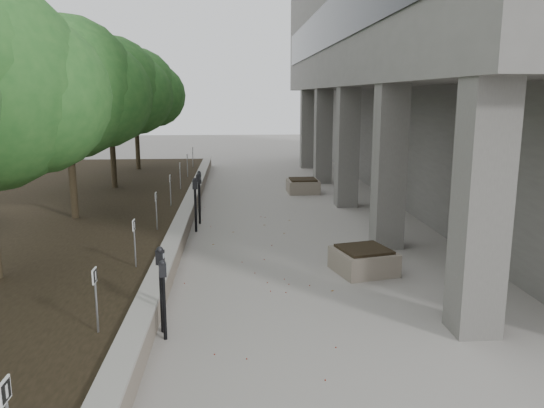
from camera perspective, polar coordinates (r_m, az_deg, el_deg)
name	(u,v)px	position (r m, az deg, el deg)	size (l,w,h in m)	color
ground	(264,370)	(7.78, -0.86, -17.18)	(90.00, 90.00, 0.00)	gray
retaining_wall	(187,214)	(16.26, -9.02, -1.02)	(0.39, 26.00, 0.50)	gray
planting_bed	(62,217)	(17.00, -21.44, -1.31)	(7.00, 26.00, 0.40)	black
crabapple_tree_3	(68,118)	(15.48, -20.84, 8.49)	(4.60, 4.00, 5.44)	#265D23
crabapple_tree_4	(110,113)	(20.32, -16.78, 9.29)	(4.60, 4.00, 5.44)	#265D23
crabapple_tree_5	(136,109)	(25.22, -14.28, 9.75)	(4.60, 4.00, 5.44)	#265D23
parking_sign_2	(96,301)	(8.10, -18.17, -9.73)	(0.04, 0.22, 0.96)	black
parking_sign_3	(135,243)	(10.89, -14.37, -4.07)	(0.04, 0.22, 0.96)	black
parking_sign_4	(156,211)	(13.77, -12.17, -0.74)	(0.04, 0.22, 0.96)	black
parking_sign_5	(170,190)	(16.69, -10.73, 1.44)	(0.04, 0.22, 0.96)	black
parking_sign_6	(180,176)	(19.63, -9.73, 2.97)	(0.04, 0.22, 0.96)	black
parking_sign_7	(187,165)	(22.59, -8.98, 4.09)	(0.04, 0.22, 0.96)	black
parking_sign_8	(193,157)	(25.56, -8.41, 4.96)	(0.04, 0.22, 0.96)	black
parking_meter_1	(161,290)	(8.76, -11.66, -8.92)	(0.14, 0.10, 1.42)	black
parking_meter_2	(164,300)	(8.53, -11.40, -9.98)	(0.13, 0.09, 1.29)	black
parking_meter_3	(195,205)	(14.93, -8.13, -0.10)	(0.15, 0.11, 1.52)	black
parking_meter_4	(199,198)	(15.86, -7.73, 0.59)	(0.15, 0.11, 1.52)	black
parking_meter_5	(200,191)	(17.74, -7.70, 1.41)	(0.13, 0.09, 1.32)	black
planter_front	(364,260)	(11.71, 9.70, -5.88)	(1.16, 1.16, 0.54)	gray
planter_back	(303,186)	(20.90, 3.30, 1.96)	(1.19, 1.19, 0.55)	gray
berry_scatter	(248,260)	(12.39, -2.58, -5.99)	(3.30, 14.10, 0.02)	maroon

